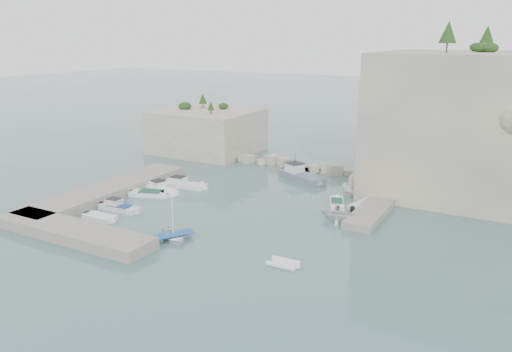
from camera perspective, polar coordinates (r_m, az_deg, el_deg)
The scene contains 22 objects.
ground at distance 54.46m, azimuth -3.07°, elevation -4.53°, with size 400.00×400.00×0.00m, color slate.
cliff_east at distance 67.18m, azimuth 25.09°, elevation 5.38°, with size 26.00×22.00×17.00m, color beige.
cliff_terrace at distance 65.28m, azimuth 15.26°, elevation -0.49°, with size 8.00×10.00×2.50m, color beige.
outcrop_west at distance 84.41m, azimuth -5.66°, elevation 5.14°, with size 16.00×14.00×7.00m, color beige.
quay_west at distance 63.84m, azimuth -16.63°, elevation -1.61°, with size 5.00×24.00×1.10m, color #9E9689.
quay_south at distance 51.63m, azimuth -20.18°, elevation -6.02°, with size 18.00×4.00×1.10m, color #9E9689.
ledge_east at distance 57.98m, azimuth 13.74°, elevation -3.28°, with size 3.00×16.00×0.80m, color #9E9689.
breakwater at distance 73.37m, azimuth 5.38°, elevation 1.32°, with size 28.00×3.00×1.40m, color beige.
motorboat_a at distance 65.19m, azimuth -8.20°, elevation -1.25°, with size 6.60×1.96×1.40m, color white, non-canonical shape.
motorboat_b at distance 63.56m, azimuth -10.74°, elevation -1.81°, with size 5.80×1.90×1.40m, color white, non-canonical shape.
motorboat_c at distance 62.39m, azimuth -11.98°, elevation -2.21°, with size 5.39×1.96×0.70m, color white, non-canonical shape.
motorboat_d at distance 57.97m, azimuth -15.31°, elevation -3.82°, with size 5.39×1.60×1.40m, color silver, non-canonical shape.
motorboat_e at distance 55.68m, azimuth -17.40°, elevation -4.80°, with size 3.98×1.63×0.70m, color white, non-canonical shape.
rowboat at distance 48.97m, azimuth -9.39°, elevation -7.10°, with size 3.00×4.21×0.87m, color white.
inflatable_dinghy at distance 43.15m, azimuth 3.15°, elevation -10.14°, with size 2.86×1.39×0.44m, color white, non-canonical shape.
tender_east_a at distance 53.63m, azimuth 9.29°, elevation -5.05°, with size 3.16×3.66×1.93m, color silver.
tender_east_b at distance 58.30m, azimuth 9.21°, elevation -3.34°, with size 4.42×1.51×0.70m, color white, non-canonical shape.
tender_east_c at distance 58.44m, azimuth 12.16°, elevation -3.45°, with size 4.98×1.61×0.70m, color silver, non-canonical shape.
tender_east_d at distance 61.92m, azimuth 11.72°, elevation -2.34°, with size 1.67×4.44×1.71m, color white.
work_boat at distance 68.08m, azimuth 5.22°, elevation -0.42°, with size 8.12×2.40×2.20m, color slate, non-canonical shape.
rowboat_mast at distance 48.06m, azimuth -9.52°, elevation -4.31°, with size 0.10×0.10×4.20m, color white.
vegetation at distance 68.32m, azimuth 21.69°, elevation 13.88°, with size 53.48×13.88×13.40m.
Camera 1 is at (27.27, -43.26, 18.74)m, focal length 35.00 mm.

